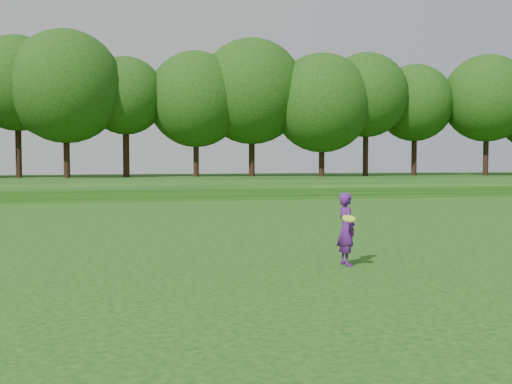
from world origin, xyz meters
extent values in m
plane|color=#0C430E|center=(0.00, 0.00, 0.00)|extent=(140.00, 140.00, 0.00)
cube|color=#0C430E|center=(0.00, 34.00, 0.30)|extent=(130.00, 30.00, 0.60)
cube|color=gray|center=(0.00, 20.00, 0.02)|extent=(130.00, 1.60, 0.04)
imported|color=#551A77|center=(3.07, -0.91, 0.75)|extent=(0.37, 0.55, 1.49)
cylinder|color=#CFFB27|center=(2.94, -1.37, 1.01)|extent=(0.26, 0.25, 0.12)
camera|label=1|loc=(-1.54, -13.20, 2.21)|focal=45.00mm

